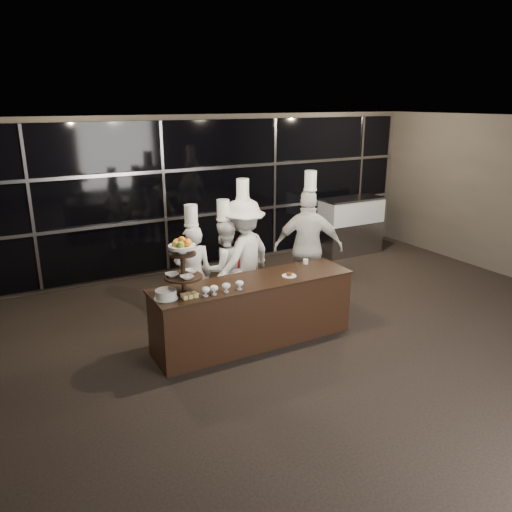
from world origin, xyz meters
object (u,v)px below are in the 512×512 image
display_stand (183,262)px  chef_a (193,273)px  chef_c (243,257)px  display_case (351,223)px  chef_b (224,268)px  buffet_counter (254,311)px  chef_d (308,247)px  layer_cake (166,294)px

display_stand → chef_a: 1.24m
display_stand → chef_c: (1.35, 0.98, -0.41)m
display_case → chef_b: size_ratio=0.76×
buffet_counter → chef_d: chef_d is taller
display_case → chef_b: (-3.86, -1.70, 0.10)m
display_case → display_stand: bearing=-150.9°
chef_a → chef_d: chef_d is taller
buffet_counter → display_stand: 1.33m
chef_a → chef_b: (0.52, 0.04, -0.01)m
display_stand → chef_a: size_ratio=0.41×
buffet_counter → chef_a: size_ratio=1.55×
display_case → chef_a: size_ratio=0.76×
buffet_counter → display_stand: size_ratio=3.81×
layer_cake → chef_c: chef_c is taller
buffet_counter → chef_b: bearing=87.8°
chef_d → layer_cake: bearing=-162.0°
layer_cake → chef_c: size_ratio=0.14×
display_stand → chef_c: size_ratio=0.35×
display_case → layer_cake: bearing=-151.7°
layer_cake → chef_d: 2.86m
chef_b → chef_d: size_ratio=0.84×
chef_c → chef_a: bearing=179.7°
chef_b → chef_c: (0.31, -0.04, 0.14)m
display_stand → layer_cake: bearing=-169.0°
chef_d → display_case: bearing=37.9°
display_case → chef_a: bearing=-158.4°
buffet_counter → chef_d: (1.47, 0.83, 0.50)m
display_stand → chef_d: chef_d is taller
buffet_counter → chef_a: 1.15m
display_case → chef_c: bearing=-153.9°
chef_b → chef_d: (1.43, -0.19, 0.18)m
chef_a → display_stand: bearing=-117.6°
chef_a → chef_c: 0.84m
buffet_counter → chef_d: bearing=29.6°
chef_c → chef_b: bearing=172.7°
chef_a → layer_cake: bearing=-126.7°
buffet_counter → chef_c: size_ratio=1.33×
chef_c → chef_d: bearing=-7.5°
layer_cake → chef_b: 1.69m
buffet_counter → display_stand: bearing=-180.0°
buffet_counter → layer_cake: layer_cake is taller
display_stand → chef_d: 2.63m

